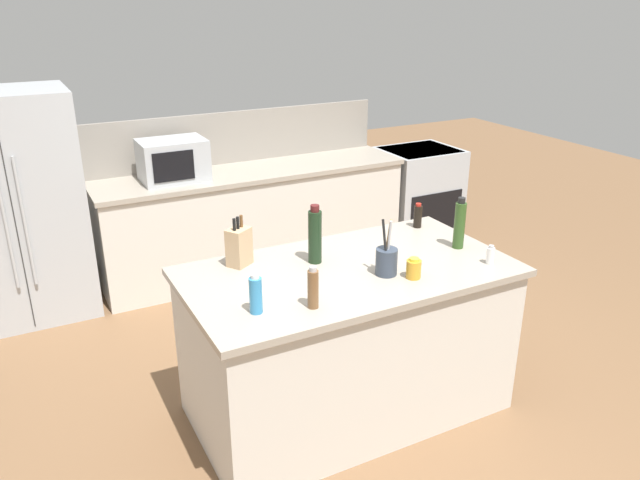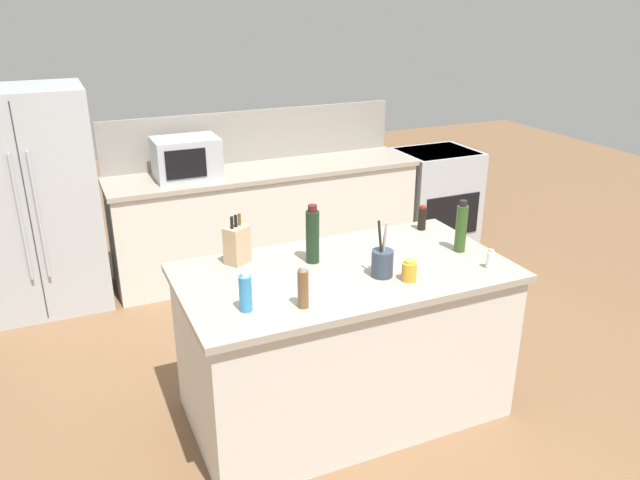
% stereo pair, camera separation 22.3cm
% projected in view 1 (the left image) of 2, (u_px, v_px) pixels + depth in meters
% --- Properties ---
extents(ground_plane, '(14.00, 14.00, 0.00)m').
position_uv_depth(ground_plane, '(346.00, 407.00, 3.86)').
color(ground_plane, brown).
extents(back_counter_run, '(2.76, 0.66, 0.94)m').
position_uv_depth(back_counter_run, '(254.00, 220.00, 5.62)').
color(back_counter_run, beige).
rests_on(back_counter_run, ground_plane).
extents(wall_backsplash, '(2.72, 0.03, 0.46)m').
position_uv_depth(wall_backsplash, '(238.00, 137.00, 5.62)').
color(wall_backsplash, gray).
rests_on(wall_backsplash, back_counter_run).
extents(kitchen_island, '(1.86, 1.01, 0.94)m').
position_uv_depth(kitchen_island, '(347.00, 341.00, 3.68)').
color(kitchen_island, beige).
rests_on(kitchen_island, ground_plane).
extents(refrigerator, '(1.00, 0.75, 1.75)m').
position_uv_depth(refrigerator, '(12.00, 208.00, 4.68)').
color(refrigerator, '#ADB2B7').
rests_on(refrigerator, ground_plane).
extents(range_oven, '(0.76, 0.65, 0.92)m').
position_uv_depth(range_oven, '(418.00, 193.00, 6.39)').
color(range_oven, '#ADB2B7').
rests_on(range_oven, ground_plane).
extents(microwave, '(0.53, 0.39, 0.34)m').
position_uv_depth(microwave, '(173.00, 160.00, 5.08)').
color(microwave, '#ADB2B7').
rests_on(microwave, back_counter_run).
extents(knife_block, '(0.16, 0.15, 0.29)m').
position_uv_depth(knife_block, '(239.00, 246.00, 3.52)').
color(knife_block, tan).
rests_on(knife_block, kitchen_island).
extents(utensil_crock, '(0.12, 0.12, 0.32)m').
position_uv_depth(utensil_crock, '(386.00, 260.00, 3.41)').
color(utensil_crock, '#333D4C').
rests_on(utensil_crock, kitchen_island).
extents(honey_jar, '(0.08, 0.08, 0.12)m').
position_uv_depth(honey_jar, '(414.00, 269.00, 3.38)').
color(honey_jar, gold).
rests_on(honey_jar, kitchen_island).
extents(pepper_grinder, '(0.06, 0.06, 0.22)m').
position_uv_depth(pepper_grinder, '(313.00, 288.00, 3.04)').
color(pepper_grinder, brown).
rests_on(pepper_grinder, kitchen_island).
extents(dish_soap_bottle, '(0.06, 0.06, 0.21)m').
position_uv_depth(dish_soap_bottle, '(256.00, 295.00, 2.99)').
color(dish_soap_bottle, '#3384BC').
rests_on(dish_soap_bottle, kitchen_island).
extents(soy_sauce_bottle, '(0.05, 0.05, 0.16)m').
position_uv_depth(soy_sauce_bottle, '(418.00, 216.00, 4.09)').
color(soy_sauce_bottle, black).
rests_on(soy_sauce_bottle, kitchen_island).
extents(salt_shaker, '(0.05, 0.05, 0.11)m').
position_uv_depth(salt_shaker, '(490.00, 255.00, 3.55)').
color(salt_shaker, silver).
rests_on(salt_shaker, kitchen_island).
extents(wine_bottle, '(0.08, 0.08, 0.34)m').
position_uv_depth(wine_bottle, '(315.00, 236.00, 3.53)').
color(wine_bottle, black).
rests_on(wine_bottle, kitchen_island).
extents(olive_oil_bottle, '(0.07, 0.07, 0.32)m').
position_uv_depth(olive_oil_bottle, '(460.00, 224.00, 3.74)').
color(olive_oil_bottle, '#2D4C1E').
rests_on(olive_oil_bottle, kitchen_island).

